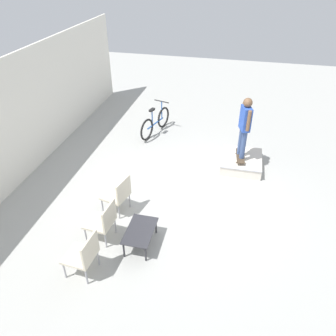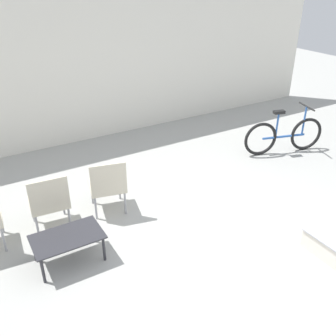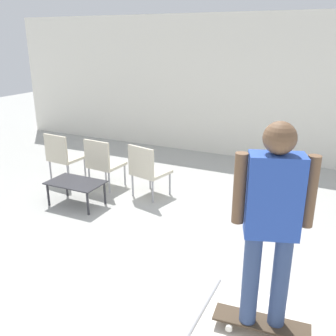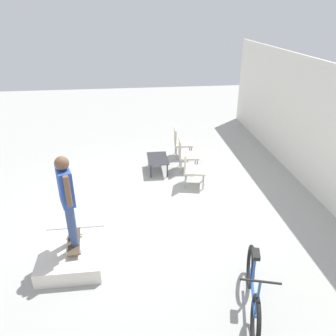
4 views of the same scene
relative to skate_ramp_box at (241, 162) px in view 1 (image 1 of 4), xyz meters
The scene contains 10 objects.
ground_plane 2.03m from the skate_ramp_box, 145.25° to the left, with size 24.00×24.00×0.00m, color #A8A8A3.
house_wall_back 5.84m from the skate_ramp_box, 107.01° to the left, with size 12.00×0.06×3.00m.
skate_ramp_box is the anchor object (origin of this frame).
skateboard_on_ramp 0.24m from the skate_ramp_box, 149.66° to the left, with size 0.77×0.31×0.07m.
person_skater 1.18m from the skate_ramp_box, 149.66° to the left, with size 0.54×0.31×1.62m.
coffee_table 3.82m from the skate_ramp_box, 151.56° to the left, with size 0.86×0.53×0.39m.
patio_chair_left 4.98m from the skate_ramp_box, 148.77° to the left, with size 0.56×0.56×0.90m.
patio_chair_center 4.25m from the skate_ramp_box, 142.58° to the left, with size 0.56×0.56×0.90m.
patio_chair_right 3.61m from the skate_ramp_box, 134.10° to the left, with size 0.62×0.62×0.90m.
bicycle 3.09m from the skate_ramp_box, 64.11° to the left, with size 1.65×0.63×0.95m.
Camera 1 is at (-6.08, -0.92, 4.98)m, focal length 35.00 mm.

